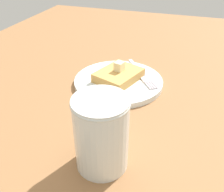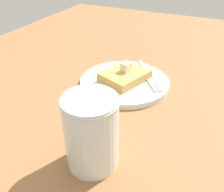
% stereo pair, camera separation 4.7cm
% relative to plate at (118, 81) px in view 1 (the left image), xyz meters
% --- Properties ---
extents(table_surface, '(1.13, 1.13, 0.03)m').
position_rel_plate_xyz_m(table_surface, '(-0.03, -0.12, -0.02)').
color(table_surface, '#90623B').
rests_on(table_surface, ground).
extents(plate, '(0.21, 0.21, 0.01)m').
position_rel_plate_xyz_m(plate, '(0.00, 0.00, 0.00)').
color(plate, silver).
rests_on(plate, table_surface).
extents(toast_slice_center, '(0.11, 0.13, 0.02)m').
position_rel_plate_xyz_m(toast_slice_center, '(0.00, 0.00, 0.02)').
color(toast_slice_center, tan).
rests_on(toast_slice_center, plate).
extents(butter_pat_primary, '(0.02, 0.03, 0.02)m').
position_rel_plate_xyz_m(butter_pat_primary, '(-0.00, -0.00, 0.04)').
color(butter_pat_primary, beige).
rests_on(butter_pat_primary, toast_slice_center).
extents(fork, '(0.10, 0.14, 0.00)m').
position_rel_plate_xyz_m(fork, '(-0.05, -0.04, 0.01)').
color(fork, silver).
rests_on(fork, plate).
extents(syrup_jar, '(0.08, 0.08, 0.12)m').
position_rel_plate_xyz_m(syrup_jar, '(-0.05, 0.24, 0.05)').
color(syrup_jar, '#58230E').
rests_on(syrup_jar, table_surface).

